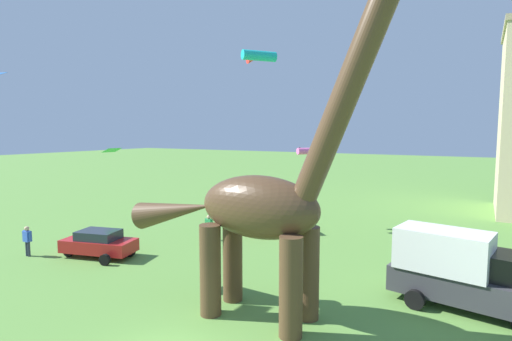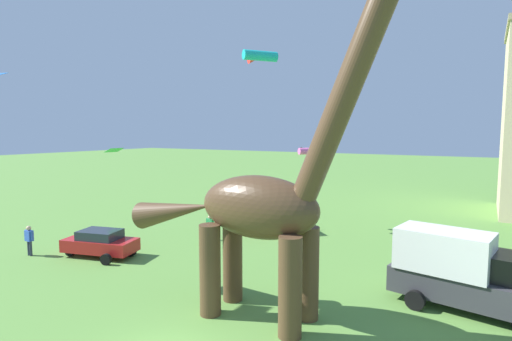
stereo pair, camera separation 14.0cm
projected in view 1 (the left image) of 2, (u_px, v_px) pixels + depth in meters
name	position (u px, v px, depth m)	size (l,w,h in m)	color
dinosaur_sculpture	(258.00, 207.00, 15.37)	(11.59, 2.45, 12.11)	#513823
parked_sedan_left	(99.00, 243.00, 23.20)	(4.52, 2.81, 1.55)	red
parked_box_truck	(461.00, 269.00, 16.37)	(5.88, 3.03, 3.20)	#38383D
person_far_spectator	(209.00, 225.00, 26.64)	(0.64, 0.28, 1.72)	#6B6056
person_photographer	(27.00, 238.00, 23.26)	(0.66, 0.29, 1.78)	#2D3347
festival_canopy_tent	(264.00, 197.00, 29.06)	(3.15, 3.15, 3.00)	#B2B2B7
kite_near_high	(112.00, 150.00, 37.29)	(1.20, 1.60, 0.41)	green
kite_high_left	(307.00, 151.00, 29.25)	(1.82, 1.77, 0.51)	pink
kite_mid_center	(257.00, 56.00, 24.44)	(2.26, 2.17, 0.63)	#19B2B7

